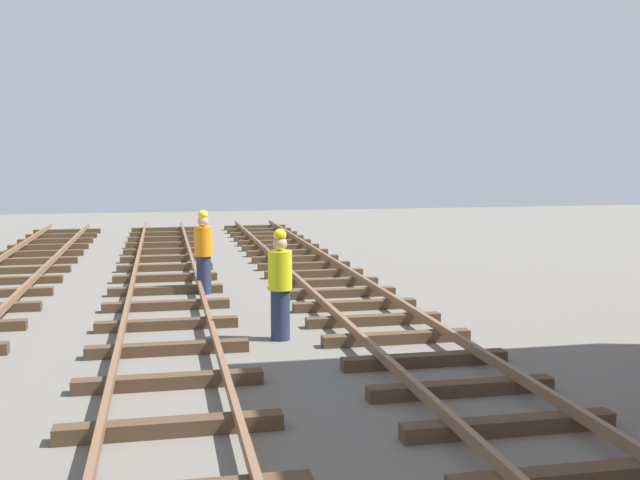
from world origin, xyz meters
TOP-DOWN VIEW (x-y plane):
  - track_worker_foreground at (-1.37, 15.46)m, footprint 0.40×0.40m
  - track_worker_distant at (-0.35, 10.96)m, footprint 0.40×0.40m

SIDE VIEW (x-z plane):
  - track_worker_foreground at x=-1.37m, z-range -0.01..1.86m
  - track_worker_distant at x=-0.35m, z-range -0.01..1.86m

